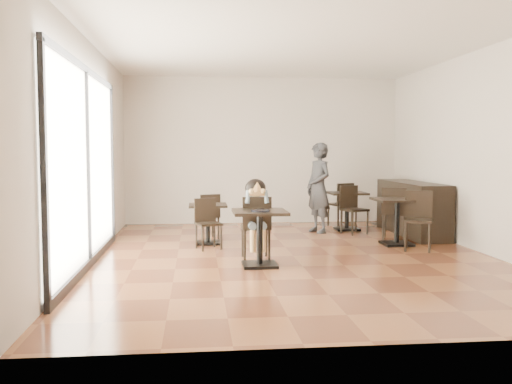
{
  "coord_description": "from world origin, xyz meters",
  "views": [
    {
      "loc": [
        -1.46,
        -8.49,
        1.62
      ],
      "look_at": [
        -0.59,
        -0.21,
        1.0
      ],
      "focal_mm": 40.0,
      "sensor_mm": 36.0,
      "label": 1
    }
  ],
  "objects": [
    {
      "name": "chair_mid_a",
      "position": [
        2.08,
        1.36,
        0.48
      ],
      "size": [
        0.56,
        0.56,
        0.95
      ],
      "primitive_type": null,
      "rotation": [
        0.0,
        0.0,
        2.73
      ],
      "color": "black",
      "rests_on": "floor"
    },
    {
      "name": "pizza_slice",
      "position": [
        -0.59,
        -0.35,
        1.02
      ],
      "size": [
        0.27,
        0.21,
        0.06
      ],
      "primitive_type": null,
      "color": "#EDDC7F",
      "rests_on": "child"
    },
    {
      "name": "chair_back_a",
      "position": [
        1.56,
        3.23,
        0.46
      ],
      "size": [
        0.54,
        0.54,
        0.92
      ],
      "primitive_type": null,
      "rotation": [
        0.0,
        0.0,
        3.52
      ],
      "color": "black",
      "rests_on": "floor"
    },
    {
      "name": "chair_left_a",
      "position": [
        -1.27,
        1.83,
        0.41
      ],
      "size": [
        0.47,
        0.47,
        0.82
      ],
      "primitive_type": null,
      "rotation": [
        0.0,
        0.0,
        3.46
      ],
      "color": "black",
      "rests_on": "floor"
    },
    {
      "name": "ceiling",
      "position": [
        0.0,
        0.0,
        3.2
      ],
      "size": [
        6.0,
        8.0,
        0.01
      ],
      "primitive_type": "cube",
      "color": "white",
      "rests_on": "floor"
    },
    {
      "name": "wall_front",
      "position": [
        0.0,
        -4.0,
        1.6
      ],
      "size": [
        6.0,
        0.01,
        3.2
      ],
      "primitive_type": "cube",
      "color": "beige",
      "rests_on": "floor"
    },
    {
      "name": "child_chair",
      "position": [
        -0.59,
        -0.16,
        0.47
      ],
      "size": [
        0.42,
        0.42,
        0.94
      ],
      "primitive_type": null,
      "rotation": [
        0.0,
        0.0,
        3.14
      ],
      "color": "black",
      "rests_on": "floor"
    },
    {
      "name": "storefront_window",
      "position": [
        -2.97,
        -0.5,
        1.4
      ],
      "size": [
        0.04,
        4.5,
        2.6
      ],
      "primitive_type": "cube",
      "color": "white",
      "rests_on": "floor"
    },
    {
      "name": "cafe_table_back",
      "position": [
        1.56,
        2.68,
        0.38
      ],
      "size": [
        0.94,
        0.94,
        0.77
      ],
      "primitive_type": null,
      "rotation": [
        0.0,
        0.0,
        0.38
      ],
      "color": "black",
      "rests_on": "floor"
    },
    {
      "name": "chair_left_b",
      "position": [
        -1.27,
        0.73,
        0.41
      ],
      "size": [
        0.47,
        0.47,
        0.82
      ],
      "primitive_type": null,
      "rotation": [
        0.0,
        0.0,
        0.32
      ],
      "color": "black",
      "rests_on": "floor"
    },
    {
      "name": "wall_back",
      "position": [
        0.0,
        4.0,
        1.6
      ],
      "size": [
        6.0,
        0.01,
        3.2
      ],
      "primitive_type": "cube",
      "color": "beige",
      "rests_on": "floor"
    },
    {
      "name": "service_counter",
      "position": [
        2.65,
        2.0,
        0.5
      ],
      "size": [
        0.6,
        2.4,
        1.0
      ],
      "primitive_type": "cube",
      "color": "black",
      "rests_on": "floor"
    },
    {
      "name": "plate",
      "position": [
        -0.59,
        -0.81,
        0.79
      ],
      "size": [
        0.26,
        0.26,
        0.02
      ],
      "primitive_type": "cylinder",
      "color": "black",
      "rests_on": "child_table"
    },
    {
      "name": "cafe_table_mid",
      "position": [
        1.92,
        0.81,
        0.4
      ],
      "size": [
        0.99,
        0.99,
        0.79
      ],
      "primitive_type": null,
      "rotation": [
        0.0,
        0.0,
        -0.41
      ],
      "color": "black",
      "rests_on": "floor"
    },
    {
      "name": "floor",
      "position": [
        0.0,
        0.0,
        0.0
      ],
      "size": [
        6.0,
        8.0,
        0.01
      ],
      "primitive_type": "cube",
      "color": "brown",
      "rests_on": "ground"
    },
    {
      "name": "child",
      "position": [
        -0.59,
        -0.16,
        0.59
      ],
      "size": [
        0.42,
        0.59,
        1.18
      ],
      "primitive_type": null,
      "color": "gray",
      "rests_on": "child_chair"
    },
    {
      "name": "child_table",
      "position": [
        -0.59,
        -0.71,
        0.39
      ],
      "size": [
        0.74,
        0.74,
        0.78
      ],
      "primitive_type": null,
      "color": "black",
      "rests_on": "floor"
    },
    {
      "name": "wall_right",
      "position": [
        3.0,
        0.0,
        1.6
      ],
      "size": [
        0.01,
        8.0,
        3.2
      ],
      "primitive_type": "cube",
      "color": "beige",
      "rests_on": "floor"
    },
    {
      "name": "wall_left",
      "position": [
        -3.0,
        0.0,
        1.6
      ],
      "size": [
        0.01,
        8.0,
        3.2
      ],
      "primitive_type": "cube",
      "color": "beige",
      "rests_on": "floor"
    },
    {
      "name": "chair_back_b",
      "position": [
        1.56,
        2.13,
        0.46
      ],
      "size": [
        0.54,
        0.54,
        0.92
      ],
      "primitive_type": null,
      "rotation": [
        0.0,
        0.0,
        0.38
      ],
      "color": "black",
      "rests_on": "floor"
    },
    {
      "name": "cafe_table_left",
      "position": [
        -1.27,
        1.28,
        0.34
      ],
      "size": [
        0.82,
        0.82,
        0.68
      ],
      "primitive_type": null,
      "rotation": [
        0.0,
        0.0,
        0.32
      ],
      "color": "black",
      "rests_on": "floor"
    },
    {
      "name": "chair_mid_b",
      "position": [
        2.08,
        0.26,
        0.48
      ],
      "size": [
        0.56,
        0.56,
        0.95
      ],
      "primitive_type": null,
      "rotation": [
        0.0,
        0.0,
        -0.41
      ],
      "color": "black",
      "rests_on": "floor"
    },
    {
      "name": "adult_patron",
      "position": [
        0.91,
        2.38,
        0.88
      ],
      "size": [
        0.63,
        0.75,
        1.76
      ],
      "primitive_type": "imported",
      "rotation": [
        0.0,
        0.0,
        -1.19
      ],
      "color": "#343438",
      "rests_on": "floor"
    }
  ]
}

